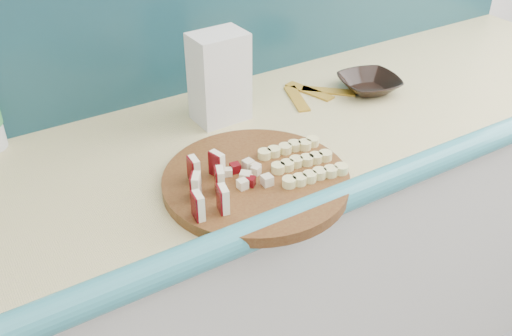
{
  "coord_description": "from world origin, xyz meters",
  "views": [
    {
      "loc": [
        -0.53,
        0.53,
        1.58
      ],
      "look_at": [
        -0.04,
        1.32,
        0.95
      ],
      "focal_mm": 40.0,
      "sensor_mm": 36.0,
      "label": 1
    }
  ],
  "objects": [
    {
      "name": "apple_wedges",
      "position": [
        -0.15,
        1.32,
        0.96
      ],
      "size": [
        0.11,
        0.15,
        0.05
      ],
      "color": "#FBEEC8",
      "rests_on": "cutting_board"
    },
    {
      "name": "banana_peel",
      "position": [
        0.3,
        1.6,
        0.91
      ],
      "size": [
        0.19,
        0.16,
        0.01
      ],
      "rotation": [
        0.0,
        0.0,
        0.12
      ],
      "color": "gold",
      "rests_on": "kitchen_counter"
    },
    {
      "name": "flour_bag",
      "position": [
        0.03,
        1.61,
        1.02
      ],
      "size": [
        0.13,
        0.09,
        0.21
      ],
      "primitive_type": "cube",
      "rotation": [
        0.0,
        0.0,
        0.04
      ],
      "color": "silver",
      "rests_on": "kitchen_counter"
    },
    {
      "name": "apple_chunks",
      "position": [
        -0.07,
        1.33,
        0.94
      ],
      "size": [
        0.06,
        0.06,
        0.02
      ],
      "color": "beige",
      "rests_on": "cutting_board"
    },
    {
      "name": "kitchen_counter",
      "position": [
        0.1,
        1.5,
        0.46
      ],
      "size": [
        2.2,
        0.63,
        0.91
      ],
      "color": "silver",
      "rests_on": "ground"
    },
    {
      "name": "cutting_board",
      "position": [
        -0.04,
        1.32,
        0.92
      ],
      "size": [
        0.42,
        0.42,
        0.02
      ],
      "primitive_type": "cylinder",
      "rotation": [
        0.0,
        0.0,
        -0.12
      ],
      "color": "#46220F",
      "rests_on": "kitchen_counter"
    },
    {
      "name": "banana_slices",
      "position": [
        0.06,
        1.31,
        0.94
      ],
      "size": [
        0.15,
        0.15,
        0.02
      ],
      "color": "#EBE18F",
      "rests_on": "cutting_board"
    },
    {
      "name": "brown_bowl",
      "position": [
        0.44,
        1.54,
        0.93
      ],
      "size": [
        0.18,
        0.18,
        0.04
      ],
      "primitive_type": "imported",
      "rotation": [
        0.0,
        0.0,
        -0.2
      ],
      "color": "black",
      "rests_on": "kitchen_counter"
    }
  ]
}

